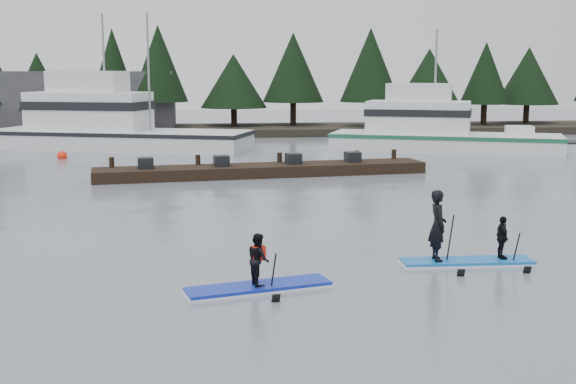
{
  "coord_description": "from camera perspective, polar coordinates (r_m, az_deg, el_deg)",
  "views": [
    {
      "loc": [
        -2.63,
        -16.46,
        4.82
      ],
      "look_at": [
        0.0,
        6.0,
        1.1
      ],
      "focal_mm": 45.0,
      "sensor_mm": 36.0,
      "label": 1
    }
  ],
  "objects": [
    {
      "name": "floating_dock",
      "position": [
        34.41,
        -1.98,
        1.73
      ],
      "size": [
        15.98,
        4.15,
        0.53
      ],
      "primitive_type": "cube",
      "rotation": [
        0.0,
        0.0,
        0.13
      ],
      "color": "black",
      "rests_on": "ground"
    },
    {
      "name": "paddleboard_solo",
      "position": [
        16.32,
        -2.35,
        -6.42
      ],
      "size": [
        3.39,
        1.59,
        1.79
      ],
      "rotation": [
        0.0,
        0.0,
        0.25
      ],
      "color": "#1127A5",
      "rests_on": "ground"
    },
    {
      "name": "paddleboard_duo",
      "position": [
        18.9,
        13.37,
        -3.62
      ],
      "size": [
        3.38,
        1.14,
        2.45
      ],
      "rotation": [
        0.0,
        0.0,
        -0.03
      ],
      "color": "blue",
      "rests_on": "ground"
    },
    {
      "name": "treeline",
      "position": [
        58.72,
        -4.09,
        4.61
      ],
      "size": [
        60.0,
        4.0,
        8.0
      ],
      "primitive_type": null,
      "color": "black",
      "rests_on": "ground"
    },
    {
      "name": "waterfront_building",
      "position": [
        61.57,
        -17.43,
        6.76
      ],
      "size": [
        18.0,
        6.0,
        5.0
      ],
      "primitive_type": "cube",
      "color": "#4C4C51",
      "rests_on": "ground"
    },
    {
      "name": "far_shore",
      "position": [
        58.69,
        -4.1,
        4.9
      ],
      "size": [
        70.0,
        8.0,
        0.6
      ],
      "primitive_type": "cube",
      "color": "#2D281E",
      "rests_on": "ground"
    },
    {
      "name": "fishing_boat_large",
      "position": [
        47.98,
        -13.77,
        4.17
      ],
      "size": [
        17.37,
        9.9,
        9.57
      ],
      "rotation": [
        0.0,
        0.0,
        -0.33
      ],
      "color": "silver",
      "rests_on": "ground"
    },
    {
      "name": "ground",
      "position": [
        17.35,
        2.32,
        -6.79
      ],
      "size": [
        160.0,
        160.0,
        0.0
      ],
      "primitive_type": "plane",
      "color": "slate",
      "rests_on": "ground"
    },
    {
      "name": "fishing_boat_medium",
      "position": [
        46.5,
        11.77,
        3.93
      ],
      "size": [
        14.52,
        9.03,
        8.42
      ],
      "rotation": [
        0.0,
        0.0,
        -0.39
      ],
      "color": "silver",
      "rests_on": "ground"
    },
    {
      "name": "buoy_a",
      "position": [
        43.38,
        -17.41,
        2.53
      ],
      "size": [
        0.57,
        0.57,
        0.57
      ],
      "primitive_type": "sphere",
      "color": "#FF270C",
      "rests_on": "ground"
    },
    {
      "name": "skiff",
      "position": [
        46.57,
        18.96,
        3.37
      ],
      "size": [
        6.88,
        3.71,
        0.77
      ],
      "primitive_type": "cube",
      "rotation": [
        0.0,
        0.0,
        -0.28
      ],
      "color": "silver",
      "rests_on": "ground"
    },
    {
      "name": "buoy_c",
      "position": [
        46.41,
        16.36,
        3.0
      ],
      "size": [
        0.54,
        0.54,
        0.54
      ],
      "primitive_type": "sphere",
      "color": "#FF270C",
      "rests_on": "ground"
    }
  ]
}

